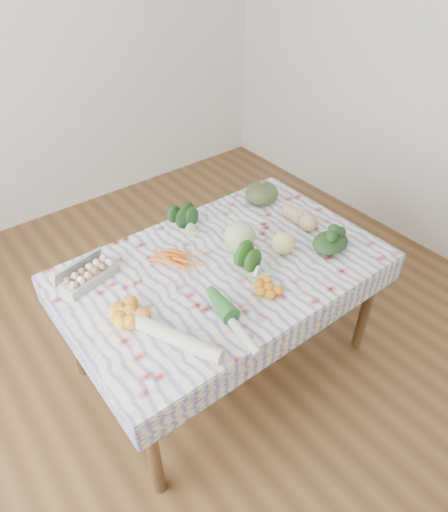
{
  "coord_description": "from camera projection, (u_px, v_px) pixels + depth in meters",
  "views": [
    {
      "loc": [
        -1.12,
        -1.44,
        2.3
      ],
      "look_at": [
        0.0,
        0.0,
        0.82
      ],
      "focal_mm": 32.0,
      "sensor_mm": 36.0,
      "label": 1
    }
  ],
  "objects": [
    {
      "name": "dining_table",
      "position": [
        224.0,
        277.0,
        2.44
      ],
      "size": [
        1.6,
        1.0,
        0.75
      ],
      "color": "brown",
      "rests_on": "ground"
    },
    {
      "name": "carrot_bunch",
      "position": [
        178.0,
        262.0,
        2.37
      ],
      "size": [
        0.23,
        0.22,
        0.04
      ],
      "primitive_type": "cube",
      "rotation": [
        0.0,
        0.0,
        0.1
      ],
      "color": "orange",
      "rests_on": "tablecloth"
    },
    {
      "name": "egg_carton",
      "position": [
        90.0,
        276.0,
        2.26
      ],
      "size": [
        0.3,
        0.18,
        0.08
      ],
      "primitive_type": "cube",
      "rotation": [
        0.0,
        0.0,
        0.23
      ],
      "color": "#AAAAA5",
      "rests_on": "tablecloth"
    },
    {
      "name": "leek",
      "position": [
        233.0,
        322.0,
        2.04
      ],
      "size": [
        0.1,
        0.41,
        0.05
      ],
      "primitive_type": "cylinder",
      "rotation": [
        1.57,
        0.0,
        -0.13
      ],
      "color": "beige",
      "rests_on": "tablecloth"
    },
    {
      "name": "daikon",
      "position": [
        175.0,
        338.0,
        1.96
      ],
      "size": [
        0.25,
        0.47,
        0.07
      ],
      "primitive_type": "cylinder",
      "rotation": [
        1.57,
        0.0,
        0.41
      ],
      "color": "silver",
      "rests_on": "tablecloth"
    },
    {
      "name": "spinach_bag",
      "position": [
        330.0,
        242.0,
        2.46
      ],
      "size": [
        0.25,
        0.21,
        0.09
      ],
      "primitive_type": "ellipsoid",
      "rotation": [
        0.0,
        0.0,
        0.22
      ],
      "color": "black",
      "rests_on": "tablecloth"
    },
    {
      "name": "kale_bunch",
      "position": [
        185.0,
        220.0,
        2.59
      ],
      "size": [
        0.16,
        0.14,
        0.13
      ],
      "primitive_type": "ellipsoid",
      "rotation": [
        0.0,
        0.0,
        0.04
      ],
      "color": "#173A16",
      "rests_on": "tablecloth"
    },
    {
      "name": "wall_back",
      "position": [
        37.0,
        44.0,
        3.37
      ],
      "size": [
        4.0,
        0.04,
        2.8
      ],
      "primitive_type": "cube",
      "color": "white",
      "rests_on": "ground"
    },
    {
      "name": "mandarin_cluster",
      "position": [
        269.0,
        287.0,
        2.22
      ],
      "size": [
        0.18,
        0.18,
        0.05
      ],
      "primitive_type": "cube",
      "rotation": [
        0.0,
        0.0,
        -0.05
      ],
      "color": "orange",
      "rests_on": "tablecloth"
    },
    {
      "name": "cabbage",
      "position": [
        240.0,
        237.0,
        2.43
      ],
      "size": [
        0.2,
        0.2,
        0.17
      ],
      "primitive_type": "sphere",
      "rotation": [
        0.0,
        0.0,
        0.21
      ],
      "color": "#AAC07C",
      "rests_on": "tablecloth"
    },
    {
      "name": "broccoli",
      "position": [
        249.0,
        266.0,
        2.3
      ],
      "size": [
        0.18,
        0.18,
        0.1
      ],
      "primitive_type": "ellipsoid",
      "rotation": [
        0.0,
        0.0,
        0.42
      ],
      "color": "#214B15",
      "rests_on": "tablecloth"
    },
    {
      "name": "orange_cluster",
      "position": [
        131.0,
        312.0,
        2.07
      ],
      "size": [
        0.25,
        0.25,
        0.08
      ],
      "primitive_type": "cube",
      "rotation": [
        0.0,
        0.0,
        0.08
      ],
      "color": "orange",
      "rests_on": "tablecloth"
    },
    {
      "name": "kabocha_squash",
      "position": [
        262.0,
        193.0,
        2.82
      ],
      "size": [
        0.25,
        0.25,
        0.13
      ],
      "primitive_type": "ellipsoid",
      "rotation": [
        0.0,
        0.0,
        0.27
      ],
      "color": "#394926",
      "rests_on": "tablecloth"
    },
    {
      "name": "ground",
      "position": [
        224.0,
        357.0,
        2.87
      ],
      "size": [
        4.5,
        4.5,
        0.0
      ],
      "primitive_type": "plane",
      "color": "brown",
      "rests_on": "ground"
    },
    {
      "name": "tablecloth",
      "position": [
        224.0,
        265.0,
        2.39
      ],
      "size": [
        1.66,
        1.06,
        0.01
      ],
      "primitive_type": "cube",
      "color": "white",
      "rests_on": "dining_table"
    },
    {
      "name": "grapefruit",
      "position": [
        283.0,
        243.0,
        2.43
      ],
      "size": [
        0.15,
        0.15,
        0.12
      ],
      "primitive_type": "sphere",
      "rotation": [
        0.0,
        0.0,
        0.39
      ],
      "color": "#DADF6E",
      "rests_on": "tablecloth"
    },
    {
      "name": "butternut_squash",
      "position": [
        301.0,
        217.0,
        2.64
      ],
      "size": [
        0.11,
        0.23,
        0.1
      ],
      "primitive_type": "ellipsoid",
      "rotation": [
        0.0,
        0.0,
        -0.02
      ],
      "color": "tan",
      "rests_on": "tablecloth"
    }
  ]
}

